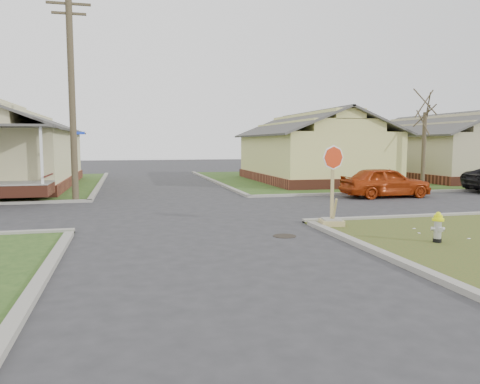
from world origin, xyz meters
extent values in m
plane|color=#2C2B2E|center=(0.00, 0.00, 0.00)|extent=(120.00, 120.00, 0.00)
cube|color=#284719|center=(22.00, 18.00, 0.03)|extent=(37.00, 19.00, 0.05)
cylinder|color=black|center=(2.20, -0.50, 0.01)|extent=(0.64, 0.64, 0.01)
cube|color=brown|center=(10.00, 16.50, 0.30)|extent=(7.20, 11.20, 0.60)
cube|color=#D6D97F|center=(10.00, 16.50, 1.90)|extent=(7.00, 11.00, 2.60)
cube|color=brown|center=(20.00, 16.50, 0.30)|extent=(7.20, 11.20, 0.60)
cube|color=#BDB588|center=(20.00, 16.50, 1.90)|extent=(7.00, 11.00, 2.60)
cylinder|color=#3D3323|center=(-4.20, 8.90, 4.50)|extent=(0.28, 0.28, 9.00)
cube|color=#3D3323|center=(-4.20, 8.90, 8.40)|extent=(1.80, 0.10, 0.10)
cube|color=#3D3323|center=(-4.20, 8.90, 8.00)|extent=(1.40, 0.10, 0.10)
cylinder|color=#3D3323|center=(14.00, 10.20, 2.15)|extent=(0.22, 0.22, 4.20)
cylinder|color=black|center=(5.65, -2.39, 0.10)|extent=(0.21, 0.21, 0.10)
cylinder|color=silver|center=(5.65, -2.39, 0.37)|extent=(0.18, 0.18, 0.45)
sphere|color=silver|center=(5.65, -2.39, 0.59)|extent=(0.18, 0.18, 0.18)
cylinder|color=#EAF50C|center=(5.65, -2.39, 0.63)|extent=(0.29, 0.29, 0.06)
cylinder|color=#EAF50C|center=(5.65, -2.39, 0.70)|extent=(0.21, 0.21, 0.10)
sphere|color=#EAF50C|center=(5.65, -2.39, 0.76)|extent=(0.15, 0.15, 0.15)
cube|color=tan|center=(4.09, 0.56, 0.13)|extent=(0.68, 0.68, 0.16)
cube|color=gray|center=(4.09, 0.56, 0.24)|extent=(0.55, 0.55, 0.04)
cube|color=tan|center=(4.09, 0.56, 1.31)|extent=(0.10, 0.05, 2.30)
cylinder|color=red|center=(4.09, 0.51, 2.13)|extent=(0.61, 0.27, 0.66)
cylinder|color=white|center=(4.09, 0.52, 2.13)|extent=(0.70, 0.30, 0.74)
imported|color=#A1300B|center=(9.93, 7.26, 0.72)|extent=(4.24, 1.73, 1.44)
camera|label=1|loc=(-2.01, -12.58, 2.57)|focal=35.00mm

